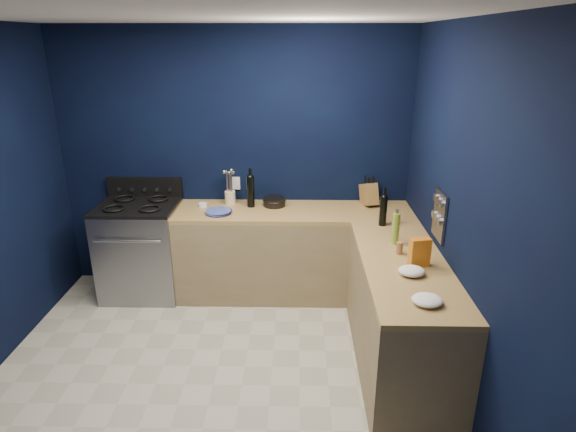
{
  "coord_description": "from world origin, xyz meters",
  "views": [
    {
      "loc": [
        0.63,
        -2.94,
        2.46
      ],
      "look_at": [
        0.55,
        1.0,
        1.0
      ],
      "focal_mm": 29.79,
      "sensor_mm": 36.0,
      "label": 1
    }
  ],
  "objects_px": {
    "knife_block": "(369,194)",
    "plate_stack": "(218,212)",
    "gas_range": "(142,251)",
    "utensil_crock": "(230,198)",
    "crouton_bag": "(420,253)"
  },
  "relations": [
    {
      "from": "plate_stack",
      "to": "knife_block",
      "type": "height_order",
      "value": "knife_block"
    },
    {
      "from": "gas_range",
      "to": "knife_block",
      "type": "xyz_separation_m",
      "value": [
        2.28,
        0.19,
        0.55
      ]
    },
    {
      "from": "knife_block",
      "to": "crouton_bag",
      "type": "bearing_deg",
      "value": -99.21
    },
    {
      "from": "plate_stack",
      "to": "crouton_bag",
      "type": "xyz_separation_m",
      "value": [
        1.64,
        -1.09,
        0.09
      ]
    },
    {
      "from": "utensil_crock",
      "to": "crouton_bag",
      "type": "distance_m",
      "value": 2.09
    },
    {
      "from": "knife_block",
      "to": "plate_stack",
      "type": "bearing_deg",
      "value": 174.57
    },
    {
      "from": "plate_stack",
      "to": "crouton_bag",
      "type": "distance_m",
      "value": 1.97
    },
    {
      "from": "plate_stack",
      "to": "crouton_bag",
      "type": "bearing_deg",
      "value": -33.58
    },
    {
      "from": "crouton_bag",
      "to": "knife_block",
      "type": "bearing_deg",
      "value": 85.69
    },
    {
      "from": "gas_range",
      "to": "plate_stack",
      "type": "bearing_deg",
      "value": -6.71
    },
    {
      "from": "gas_range",
      "to": "plate_stack",
      "type": "relative_size",
      "value": 3.78
    },
    {
      "from": "gas_range",
      "to": "crouton_bag",
      "type": "bearing_deg",
      "value": -25.82
    },
    {
      "from": "plate_stack",
      "to": "utensil_crock",
      "type": "bearing_deg",
      "value": 74.87
    },
    {
      "from": "knife_block",
      "to": "utensil_crock",
      "type": "bearing_deg",
      "value": 163.49
    },
    {
      "from": "gas_range",
      "to": "utensil_crock",
      "type": "relative_size",
      "value": 6.93
    }
  ]
}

